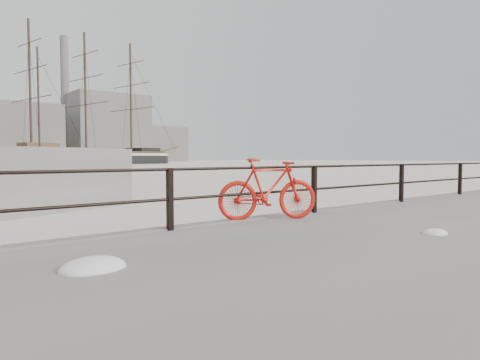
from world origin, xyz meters
TOP-DOWN VIEW (x-y plane):
  - ground at (0.00, 0.00)m, footprint 400.00×400.00m
  - guardrail at (0.00, -0.15)m, footprint 28.00×0.10m
  - bicycle at (-1.49, -0.31)m, footprint 1.86×1.06m
  - barque_black at (27.46, 89.63)m, footprint 55.64×27.16m
  - industrial_west at (20.00, 140.00)m, footprint 32.00×18.00m
  - industrial_mid at (55.00, 145.00)m, footprint 26.00×20.00m
  - industrial_east at (78.00, 150.00)m, footprint 20.00×16.00m
  - smokestack at (42.00, 150.00)m, footprint 2.80×2.80m

SIDE VIEW (x-z plane):
  - ground at x=0.00m, z-range 0.00..0.00m
  - barque_black at x=27.46m, z-range -15.32..15.32m
  - guardrail at x=0.00m, z-range 0.35..1.35m
  - bicycle at x=-1.49m, z-range 0.35..1.51m
  - industrial_east at x=78.00m, z-range 0.00..14.00m
  - industrial_west at x=20.00m, z-range 0.00..18.00m
  - industrial_mid at x=55.00m, z-range 0.00..24.00m
  - smokestack at x=42.00m, z-range 0.00..44.00m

